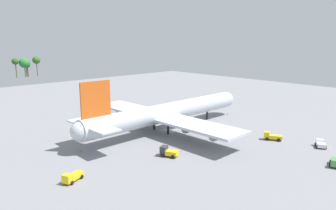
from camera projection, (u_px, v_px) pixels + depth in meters
ground_plane at (168, 130)px, 103.00m from camera, size 271.58×271.58×0.00m
cargo_airplane at (167, 113)px, 101.47m from camera, size 67.90×58.78×18.43m
pushback_tractor at (321, 144)px, 86.34m from camera, size 4.42×3.85×1.91m
cargo_loader at (336, 162)px, 73.38m from camera, size 4.77×3.56×1.95m
catering_truck at (168, 152)px, 79.58m from camera, size 3.88×4.90×2.57m
fuel_truck at (72, 177)px, 65.57m from camera, size 5.35×3.63×2.14m
baggage_tug at (272, 136)px, 92.43m from camera, size 3.91×5.37×2.38m
safety_cone_nose at (227, 114)px, 122.53m from camera, size 0.55×0.55×0.78m
safety_cone_tail at (81, 150)px, 83.16m from camera, size 0.46×0.46×0.66m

